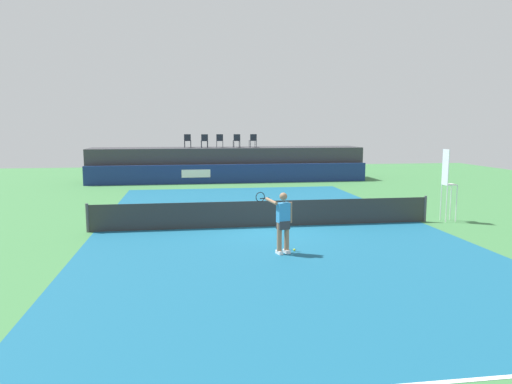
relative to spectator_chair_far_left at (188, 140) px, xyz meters
The scene contains 15 objects.
ground_plane 12.98m from the spectator_chair_far_left, 78.08° to the right, with size 48.00×48.00×0.00m, color #3D7A42.
court_inner 15.88m from the spectator_chair_far_left, 80.35° to the right, with size 12.00×22.00×0.00m, color #16597A.
sponsor_wall 3.86m from the spectator_chair_far_left, 36.41° to the right, with size 18.00×0.22×1.20m.
spectator_platform 3.07m from the spectator_chair_far_left, ahead, with size 18.00×2.80×2.20m, color #38383D.
spectator_chair_far_left is the anchor object (origin of this frame).
spectator_chair_left 1.18m from the spectator_chair_far_left, 21.49° to the right, with size 0.45×0.45×0.89m.
spectator_chair_center 2.14m from the spectator_chair_far_left, ahead, with size 0.47×0.47×0.89m.
spectator_chair_right 3.26m from the spectator_chair_far_left, ahead, with size 0.45×0.45×0.89m.
spectator_chair_far_right 4.35m from the spectator_chair_far_left, ahead, with size 0.47×0.47×0.89m.
umpire_chair 18.24m from the spectator_chair_far_left, 57.93° to the right, with size 0.44×0.44×2.76m.
tennis_net 15.81m from the spectator_chair_far_left, 80.35° to the right, with size 12.40×0.02×0.95m, color #2D2D2D.
net_post_near 15.99m from the spectator_chair_far_left, 103.05° to the right, with size 0.10×0.10×1.00m, color #4C4C51.
net_post_far 17.91m from the spectator_chair_far_left, 60.23° to the right, with size 0.10×0.10×1.00m, color #4C4C51.
tennis_player 19.39m from the spectator_chair_far_left, 82.56° to the right, with size 0.95×1.10×1.77m.
tennis_ball 19.36m from the spectator_chair_far_left, 81.29° to the right, with size 0.07×0.07×0.07m, color #D8EA33.
Camera 1 is at (-2.85, -16.91, 3.64)m, focal length 33.74 mm.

